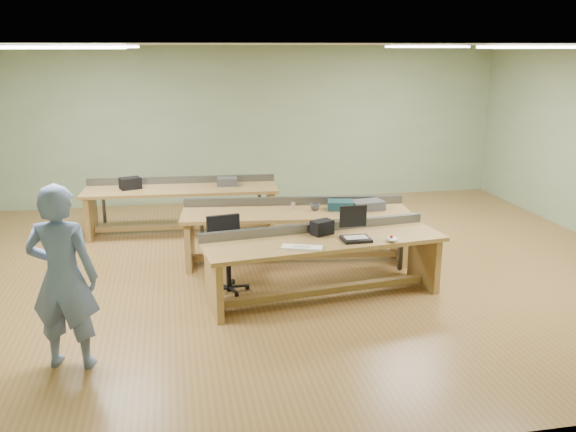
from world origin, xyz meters
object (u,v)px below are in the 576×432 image
object	(u,v)px
camera_bag	(322,227)
parts_bin_teal	(340,205)
workbench_front	(324,254)
task_chair	(227,264)
laptop_base	(356,239)
mug	(315,207)
person	(63,278)
workbench_back	(182,199)
workbench_mid	(296,223)
drinks_can	(293,206)
parts_bin_grey	(367,205)

from	to	relation	value
camera_bag	parts_bin_teal	size ratio (longest dim) A/B	0.74
workbench_front	task_chair	xyz separation A→B (m)	(-1.13, 0.46, -0.21)
task_chair	parts_bin_teal	size ratio (longest dim) A/B	2.66
camera_bag	laptop_base	bearing A→B (deg)	-68.23
camera_bag	task_chair	xyz separation A→B (m)	(-1.15, 0.28, -0.50)
mug	person	bearing A→B (deg)	-140.69
camera_bag	parts_bin_teal	bearing A→B (deg)	39.02
workbench_back	laptop_base	distance (m)	3.80
workbench_mid	mug	distance (m)	0.36
camera_bag	parts_bin_teal	distance (m)	1.23
task_chair	drinks_can	size ratio (longest dim) A/B	8.80
parts_bin_teal	workbench_back	bearing A→B (deg)	140.19
parts_bin_teal	mug	world-z (taller)	parts_bin_teal
workbench_front	workbench_back	size ratio (longest dim) A/B	0.95
camera_bag	parts_bin_grey	distance (m)	1.39
person	drinks_can	bearing A→B (deg)	-123.52
mug	parts_bin_teal	bearing A→B (deg)	-2.93
workbench_mid	workbench_front	bearing A→B (deg)	-80.21
workbench_mid	mug	size ratio (longest dim) A/B	25.07
workbench_back	drinks_can	bearing A→B (deg)	-45.12
workbench_front	workbench_back	world-z (taller)	same
camera_bag	mug	xyz separation A→B (m)	(0.18, 1.13, -0.04)
workbench_front	mug	xyz separation A→B (m)	(0.20, 1.31, 0.24)
camera_bag	person	bearing A→B (deg)	-179.58
laptop_base	camera_bag	size ratio (longest dim) A/B	1.29
drinks_can	task_chair	bearing A→B (deg)	-138.03
parts_bin_teal	parts_bin_grey	bearing A→B (deg)	-10.43
workbench_front	parts_bin_grey	world-z (taller)	parts_bin_grey
parts_bin_teal	drinks_can	distance (m)	0.67
workbench_front	laptop_base	world-z (taller)	workbench_front
laptop_base	drinks_can	world-z (taller)	drinks_can
workbench_mid	parts_bin_teal	size ratio (longest dim) A/B	9.25
workbench_front	parts_bin_teal	distance (m)	1.43
workbench_front	laptop_base	xyz separation A→B (m)	(0.35, -0.14, 0.21)
person	camera_bag	xyz separation A→B (m)	(2.82, 1.33, -0.06)
task_chair	parts_bin_teal	distance (m)	1.94
workbench_mid	camera_bag	distance (m)	1.19
task_chair	parts_bin_grey	xyz separation A→B (m)	(2.06, 0.76, 0.47)
mug	parts_bin_grey	bearing A→B (deg)	-6.75
parts_bin_grey	workbench_back	bearing A→B (deg)	143.55
person	parts_bin_grey	distance (m)	4.42
task_chair	parts_bin_grey	bearing A→B (deg)	10.60
workbench_mid	workbench_back	bearing A→B (deg)	137.84
laptop_base	workbench_mid	bearing A→B (deg)	105.32
workbench_front	workbench_mid	xyz separation A→B (m)	(-0.07, 1.33, 0.01)
task_chair	parts_bin_teal	world-z (taller)	task_chair
laptop_base	task_chair	world-z (taller)	task_chair
workbench_back	laptop_base	world-z (taller)	workbench_back
person	drinks_can	distance (m)	3.70
workbench_mid	workbench_back	xyz separation A→B (m)	(-1.55, 1.78, -0.00)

